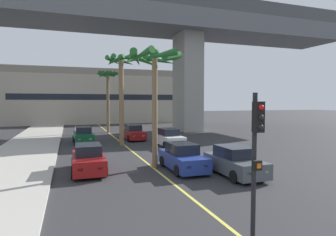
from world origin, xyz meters
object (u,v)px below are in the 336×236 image
palm_tree_near_median (121,74)px  palm_tree_mid_median (155,68)px  car_queue_third (169,138)px  car_queue_fourth (133,133)px  car_queue_fifth (182,158)px  traffic_light_median_near (256,152)px  palm_tree_far_median (108,82)px  car_queue_second (234,162)px  car_queue_sixth (83,136)px  car_queue_front (88,159)px

palm_tree_near_median → palm_tree_mid_median: palm_tree_near_median is taller
car_queue_third → palm_tree_mid_median: 9.85m
car_queue_fourth → car_queue_fifth: (-0.11, -13.91, 0.00)m
car_queue_third → palm_tree_near_median: 7.11m
car_queue_third → car_queue_fifth: bearing=-104.2°
car_queue_third → traffic_light_median_near: size_ratio=0.98×
palm_tree_mid_median → palm_tree_far_median: (-0.15, 20.55, 0.54)m
car_queue_second → traffic_light_median_near: bearing=-118.8°
car_queue_third → palm_tree_near_median: bearing=158.8°
car_queue_fourth → palm_tree_far_median: bearing=101.5°
traffic_light_median_near → palm_tree_far_median: bearing=89.4°
palm_tree_far_median → car_queue_sixth: bearing=-112.1°
car_queue_second → car_queue_front: bearing=155.9°
palm_tree_mid_median → palm_tree_near_median: bearing=92.6°
car_queue_front → palm_tree_near_median: (3.45, 8.95, 5.70)m
car_queue_second → palm_tree_far_median: 24.69m
car_queue_second → traffic_light_median_near: size_ratio=0.98×
traffic_light_median_near → palm_tree_mid_median: bearing=87.5°
traffic_light_median_near → car_queue_third: bearing=77.5°
car_queue_sixth → palm_tree_far_median: (3.46, 8.55, 5.77)m
car_queue_sixth → car_queue_fourth: bearing=8.4°
palm_tree_near_median → palm_tree_far_median: palm_tree_near_median is taller
car_queue_front → car_queue_sixth: same height
car_queue_sixth → car_queue_front: bearing=-91.2°
palm_tree_far_median → car_queue_second: bearing=-81.2°
traffic_light_median_near → car_queue_fourth: bearing=85.3°
car_queue_second → car_queue_third: bearing=89.9°
car_queue_third → car_queue_fourth: same height
car_queue_second → palm_tree_near_median: 14.09m
car_queue_fifth → traffic_light_median_near: (-1.79, -9.27, 1.99)m
car_queue_fourth → palm_tree_far_median: 9.83m
traffic_light_median_near → palm_tree_mid_median: size_ratio=0.59×
car_queue_front → car_queue_second: (7.39, -3.31, 0.00)m
car_queue_sixth → palm_tree_mid_median: 13.58m
car_queue_fourth → traffic_light_median_near: size_ratio=0.99×
car_queue_fifth → car_queue_fourth: bearing=89.6°
car_queue_sixth → palm_tree_near_median: size_ratio=0.51×
car_queue_front → car_queue_fifth: size_ratio=1.01×
car_queue_front → car_queue_third: size_ratio=1.00×
car_queue_second → car_queue_fifth: size_ratio=1.00×
car_queue_sixth → traffic_light_median_near: 22.74m
car_queue_fourth → palm_tree_near_median: palm_tree_near_median is taller
car_queue_front → car_queue_fifth: 5.36m
traffic_light_median_near → palm_tree_mid_median: (0.45, 10.43, 3.24)m
car_queue_second → car_queue_fourth: (-2.09, 15.93, 0.00)m
car_queue_fourth → palm_tree_near_median: (-1.86, -3.67, 5.70)m
car_queue_second → traffic_light_median_near: (-3.98, -7.25, 1.99)m
palm_tree_near_median → palm_tree_far_median: bearing=88.6°
car_queue_second → car_queue_sixth: 16.78m
car_queue_sixth → palm_tree_near_median: bearing=-42.4°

